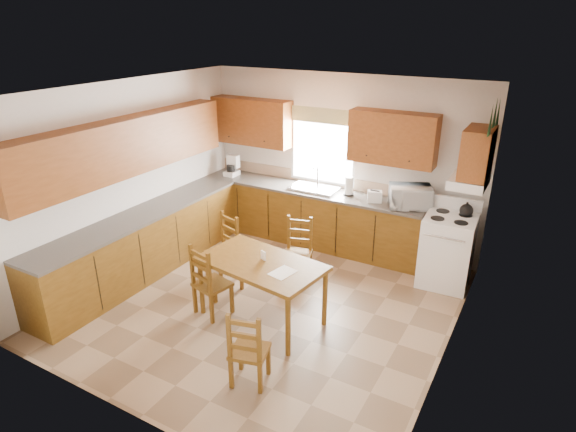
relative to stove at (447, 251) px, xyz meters
The scene contains 35 objects.
floor 2.56m from the stove, 138.39° to the right, with size 4.50×4.50×0.00m, color #8B7054.
ceiling 3.35m from the stove, 138.39° to the right, with size 4.50×4.50×0.00m, color brown.
wall_left 4.54m from the stove, 157.98° to the right, with size 4.50×4.50×0.00m, color silver.
wall_right 1.92m from the stove, 77.51° to the right, with size 4.50×4.50×0.00m, color silver.
wall_back 2.15m from the stove, 162.85° to the left, with size 4.50×4.50×0.00m, color silver.
wall_front 4.43m from the stove, 115.62° to the right, with size 4.50×4.50×0.00m, color silver.
lower_cab_back 2.27m from the stove, behind, with size 3.75×0.60×0.88m, color brown.
lower_cab_left 4.24m from the stove, 154.58° to the right, with size 0.60×3.60×0.88m, color brown.
counter_back 2.31m from the stove, behind, with size 3.75×0.63×0.04m, color #4E4943.
counter_left 4.26m from the stove, 154.58° to the right, with size 0.63×3.60×0.04m, color #4E4943.
backsplash 2.38m from the stove, 165.81° to the left, with size 3.75×0.01×0.18m, color tan.
upper_cab_back_left 3.71m from the stove, behind, with size 1.41×0.33×0.75m, color brown.
upper_cab_back_right 1.75m from the stove, 157.81° to the left, with size 1.25×0.33×0.75m, color brown.
upper_cab_left 4.57m from the stove, 155.34° to the right, with size 0.33×3.60×0.75m, color brown.
upper_cab_stove 1.43m from the stove, ahead, with size 0.33×0.62×0.62m, color brown.
range_hood 1.04m from the stove, ahead, with size 0.44×0.62×0.12m, color white.
window_frame 2.49m from the stove, 165.84° to the left, with size 1.13×0.02×1.18m, color white.
window_pane 2.49m from the stove, 165.96° to the left, with size 1.05×0.01×1.10m, color white.
window_valance 2.73m from the stove, 166.58° to the left, with size 1.19×0.01×0.24m, color #49632D.
sink_basin 2.24m from the stove, behind, with size 0.75×0.45×0.04m, color silver.
pine_decal_a 1.95m from the stove, 45.85° to the right, with size 0.22×0.22×0.36m, color #17391B.
pine_decal_b 1.96m from the stove, ahead, with size 0.22×0.22×0.36m, color #17391B.
pine_decal_c 1.94m from the stove, 42.28° to the left, with size 0.22×0.22×0.36m, color #17391B.
stove is the anchor object (origin of this frame).
coffeemaker 3.81m from the stove, behind, with size 0.20×0.24×0.34m, color white.
paper_towel 1.74m from the stove, 168.87° to the left, with size 0.12×0.12×0.29m, color white.
toaster 1.29m from the stove, 169.08° to the left, with size 0.21×0.13×0.17m, color white.
microwave 0.91m from the stove, 158.11° to the left, with size 0.54×0.39×0.32m, color white.
dining_table 2.65m from the stove, 131.21° to the right, with size 1.47×0.84×0.79m, color brown.
chair_near_left 3.20m from the stove, 137.06° to the right, with size 0.40×0.38×0.94m, color brown.
chair_near_right 3.24m from the stove, 112.86° to the right, with size 0.36×0.34×0.86m, color brown.
chair_far_left 3.11m from the stove, 153.04° to the right, with size 0.39×0.37×0.93m, color brown.
chair_far_right 2.05m from the stove, 153.32° to the right, with size 0.38×0.36×0.89m, color brown.
table_paper 2.53m from the stove, 123.64° to the right, with size 0.22×0.29×0.00m, color white.
table_card 2.63m from the stove, 132.15° to the right, with size 0.08×0.02×0.11m, color white.
Camera 1 is at (2.88, -4.54, 3.45)m, focal length 30.00 mm.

